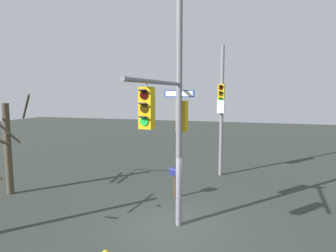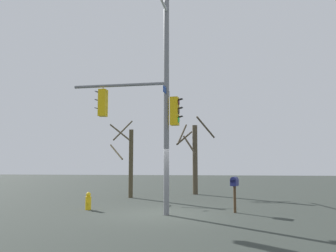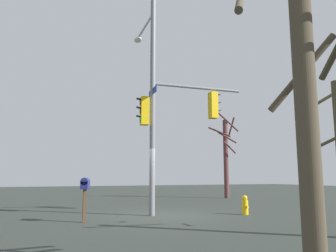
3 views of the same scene
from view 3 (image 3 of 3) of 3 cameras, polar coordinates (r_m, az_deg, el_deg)
name	(u,v)px [view 3 (image 3 of 3)]	position (r m, az deg, el deg)	size (l,w,h in m)	color
ground_plane	(158,216)	(12.86, -1.72, -15.07)	(80.00, 80.00, 0.00)	#303630
main_signal_pole_assembly	(164,96)	(13.54, -0.77, 5.12)	(3.50, 4.51, 8.62)	slate
fire_hydrant	(245,205)	(13.55, 13.01, -13.06)	(0.38, 0.24, 0.73)	yellow
mailbox	(85,187)	(11.29, -13.98, -10.08)	(0.50, 0.37, 1.41)	#4C3823
bare_tree_across_street	(308,107)	(5.16, 22.80, 3.05)	(2.45, 2.46, 4.76)	#4A4030
bare_tree_corner	(226,154)	(23.31, 9.87, -4.76)	(1.61, 1.77, 5.93)	brown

